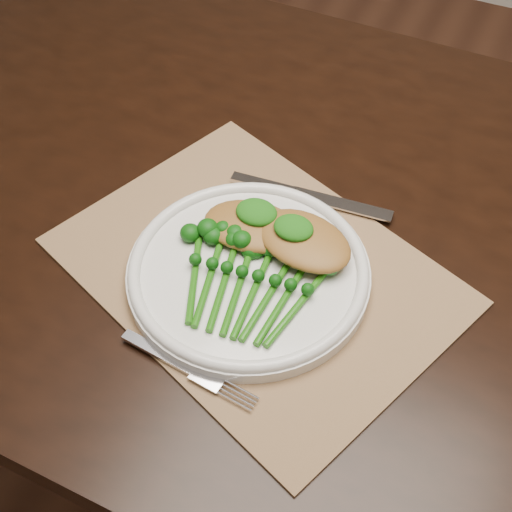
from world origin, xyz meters
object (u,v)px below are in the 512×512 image
at_px(dining_table, 322,371).
at_px(placemat, 256,271).
at_px(broccolini_bundle, 245,291).
at_px(dinner_plate, 249,271).
at_px(chicken_fillet_left, 252,226).

distance_m(dining_table, placemat, 0.40).
relative_size(placemat, broccolini_bundle, 2.53).
relative_size(dinner_plate, chicken_fillet_left, 2.40).
distance_m(dining_table, dinner_plate, 0.42).
height_order(placemat, dinner_plate, dinner_plate).
bearing_deg(chicken_fillet_left, broccolini_bundle, -76.51).
height_order(dining_table, placemat, placemat).
relative_size(dining_table, placemat, 3.52).
distance_m(dinner_plate, broccolini_bundle, 0.04).
relative_size(dining_table, broccolini_bundle, 8.89).
bearing_deg(dining_table, chicken_fillet_left, -136.99).
bearing_deg(dining_table, broccolini_bundle, -107.87).
distance_m(dinner_plate, chicken_fillet_left, 0.06).
xyz_separation_m(dining_table, broccolini_bundle, (-0.06, -0.17, 0.40)).
xyz_separation_m(dinner_plate, broccolini_bundle, (0.01, -0.03, 0.01)).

